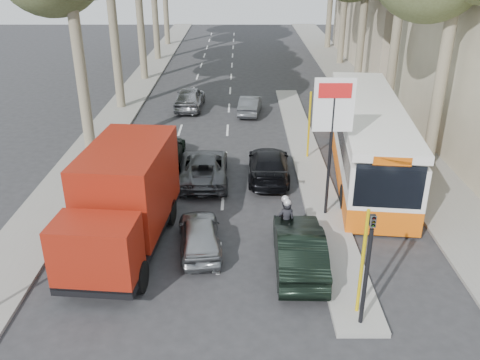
{
  "coord_description": "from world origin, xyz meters",
  "views": [
    {
      "loc": [
        -0.17,
        -12.88,
        9.84
      ],
      "look_at": [
        -0.17,
        4.99,
        1.6
      ],
      "focal_mm": 38.0,
      "sensor_mm": 36.0,
      "label": 1
    }
  ],
  "objects_px": {
    "silver_hatchback": "(200,234)",
    "red_truck": "(124,199)",
    "city_bus": "(367,136)",
    "dark_hatchback": "(299,248)",
    "motorcycle": "(285,220)"
  },
  "relations": [
    {
      "from": "red_truck",
      "to": "motorcycle",
      "type": "bearing_deg",
      "value": 10.18
    },
    {
      "from": "silver_hatchback",
      "to": "dark_hatchback",
      "type": "height_order",
      "value": "dark_hatchback"
    },
    {
      "from": "motorcycle",
      "to": "city_bus",
      "type": "bearing_deg",
      "value": 50.38
    },
    {
      "from": "dark_hatchback",
      "to": "motorcycle",
      "type": "xyz_separation_m",
      "value": [
        -0.32,
        1.77,
        0.07
      ]
    },
    {
      "from": "dark_hatchback",
      "to": "red_truck",
      "type": "bearing_deg",
      "value": -11.04
    },
    {
      "from": "silver_hatchback",
      "to": "dark_hatchback",
      "type": "bearing_deg",
      "value": 155.12
    },
    {
      "from": "city_bus",
      "to": "dark_hatchback",
      "type": "bearing_deg",
      "value": -109.88
    },
    {
      "from": "silver_hatchback",
      "to": "motorcycle",
      "type": "xyz_separation_m",
      "value": [
        3.07,
        0.68,
        0.19
      ]
    },
    {
      "from": "silver_hatchback",
      "to": "motorcycle",
      "type": "height_order",
      "value": "motorcycle"
    },
    {
      "from": "silver_hatchback",
      "to": "city_bus",
      "type": "relative_size",
      "value": 0.28
    },
    {
      "from": "silver_hatchback",
      "to": "motorcycle",
      "type": "distance_m",
      "value": 3.15
    },
    {
      "from": "red_truck",
      "to": "city_bus",
      "type": "relative_size",
      "value": 0.54
    },
    {
      "from": "silver_hatchback",
      "to": "red_truck",
      "type": "relative_size",
      "value": 0.52
    },
    {
      "from": "city_bus",
      "to": "motorcycle",
      "type": "relative_size",
      "value": 6.22
    },
    {
      "from": "dark_hatchback",
      "to": "city_bus",
      "type": "relative_size",
      "value": 0.35
    }
  ]
}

